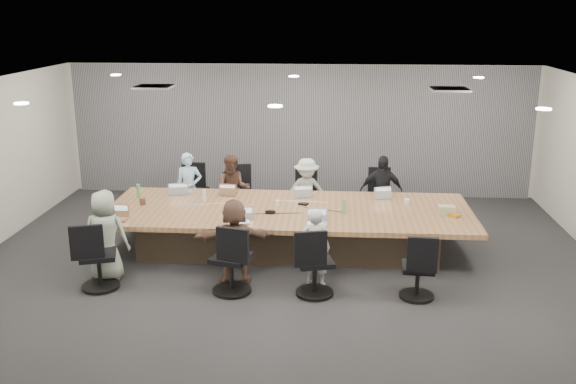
# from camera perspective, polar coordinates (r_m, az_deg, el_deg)

# --- Properties ---
(floor) EXTENTS (10.00, 8.00, 0.00)m
(floor) POSITION_cam_1_polar(r_m,az_deg,el_deg) (10.37, -0.16, -6.20)
(floor) COLOR #2B2B2D
(floor) RESTS_ON ground
(ceiling) EXTENTS (10.00, 8.00, 0.00)m
(ceiling) POSITION_cam_1_polar(r_m,az_deg,el_deg) (9.66, -0.17, 9.37)
(ceiling) COLOR white
(ceiling) RESTS_ON wall_back
(wall_back) EXTENTS (10.00, 0.00, 2.80)m
(wall_back) POSITION_cam_1_polar(r_m,az_deg,el_deg) (13.82, 1.07, 5.50)
(wall_back) COLOR beige
(wall_back) RESTS_ON ground
(wall_front) EXTENTS (10.00, 0.00, 2.80)m
(wall_front) POSITION_cam_1_polar(r_m,az_deg,el_deg) (6.15, -2.96, -8.15)
(wall_front) COLOR beige
(wall_front) RESTS_ON ground
(curtain) EXTENTS (9.80, 0.04, 2.80)m
(curtain) POSITION_cam_1_polar(r_m,az_deg,el_deg) (13.74, 1.05, 5.44)
(curtain) COLOR gray
(curtain) RESTS_ON ground
(conference_table) EXTENTS (6.00, 2.20, 0.74)m
(conference_table) POSITION_cam_1_polar(r_m,az_deg,el_deg) (10.69, 0.04, -3.20)
(conference_table) COLOR #483A2C
(conference_table) RESTS_ON ground
(chair_0) EXTENTS (0.64, 0.64, 0.86)m
(chair_0) POSITION_cam_1_polar(r_m,az_deg,el_deg) (12.57, -8.39, -0.29)
(chair_0) COLOR black
(chair_0) RESTS_ON ground
(chair_1) EXTENTS (0.65, 0.65, 0.82)m
(chair_1) POSITION_cam_1_polar(r_m,az_deg,el_deg) (12.42, -4.62, -0.44)
(chair_1) COLOR black
(chair_1) RESTS_ON ground
(chair_2) EXTENTS (0.60, 0.60, 0.78)m
(chair_2) POSITION_cam_1_polar(r_m,az_deg,el_deg) (12.30, 1.72, -0.67)
(chair_2) COLOR black
(chair_2) RESTS_ON ground
(chair_3) EXTENTS (0.55, 0.55, 0.79)m
(chair_3) POSITION_cam_1_polar(r_m,az_deg,el_deg) (12.32, 8.13, -0.77)
(chair_3) COLOR black
(chair_3) RESTS_ON ground
(chair_4) EXTENTS (0.71, 0.71, 0.85)m
(chair_4) POSITION_cam_1_polar(r_m,az_deg,el_deg) (9.66, -16.49, -5.87)
(chair_4) COLOR black
(chair_4) RESTS_ON ground
(chair_5) EXTENTS (0.73, 0.73, 0.87)m
(chair_5) POSITION_cam_1_polar(r_m,az_deg,el_deg) (9.17, -5.06, -6.35)
(chair_5) COLOR black
(chair_5) RESTS_ON ground
(chair_6) EXTENTS (0.69, 0.69, 0.84)m
(chair_6) POSITION_cam_1_polar(r_m,az_deg,el_deg) (9.07, 2.40, -6.68)
(chair_6) COLOR black
(chair_6) RESTS_ON ground
(chair_7) EXTENTS (0.55, 0.55, 0.76)m
(chair_7) POSITION_cam_1_polar(r_m,az_deg,el_deg) (9.17, 11.46, -7.03)
(chair_7) COLOR black
(chair_7) RESTS_ON ground
(person_0) EXTENTS (0.54, 0.41, 1.34)m
(person_0) POSITION_cam_1_polar(r_m,az_deg,el_deg) (12.17, -8.79, 0.34)
(person_0) COLOR #9EC5E8
(person_0) RESTS_ON ground
(laptop_0) EXTENTS (0.38, 0.30, 0.02)m
(laptop_0) POSITION_cam_1_polar(r_m,az_deg,el_deg) (11.64, -9.39, -0.02)
(laptop_0) COLOR #B2B2B7
(laptop_0) RESTS_ON conference_table
(person_1) EXTENTS (0.69, 0.57, 1.32)m
(person_1) POSITION_cam_1_polar(r_m,az_deg,el_deg) (12.02, -4.89, 0.21)
(person_1) COLOR #4D3328
(person_1) RESTS_ON ground
(laptop_1) EXTENTS (0.32, 0.24, 0.02)m
(laptop_1) POSITION_cam_1_polar(r_m,az_deg,el_deg) (11.47, -5.32, -0.10)
(laptop_1) COLOR #8C6647
(laptop_1) RESTS_ON conference_table
(person_2) EXTENTS (0.90, 0.62, 1.28)m
(person_2) POSITION_cam_1_polar(r_m,az_deg,el_deg) (11.89, 1.65, -0.01)
(person_2) COLOR #A9B5AB
(person_2) RESTS_ON ground
(laptop_2) EXTENTS (0.38, 0.30, 0.02)m
(laptop_2) POSITION_cam_1_polar(r_m,az_deg,el_deg) (11.33, 1.54, -0.24)
(laptop_2) COLOR #B2B2B7
(laptop_2) RESTS_ON conference_table
(person_3) EXTENTS (0.80, 0.34, 1.36)m
(person_3) POSITION_cam_1_polar(r_m,az_deg,el_deg) (11.91, 8.29, 0.04)
(person_3) COLOR black
(person_3) RESTS_ON ground
(laptop_3) EXTENTS (0.33, 0.25, 0.02)m
(laptop_3) POSITION_cam_1_polar(r_m,az_deg,el_deg) (11.36, 8.49, -0.37)
(laptop_3) COLOR #B2B2B7
(laptop_3) RESTS_ON conference_table
(person_4) EXTENTS (0.67, 0.44, 1.37)m
(person_4) POSITION_cam_1_polar(r_m,az_deg,el_deg) (9.88, -15.91, -3.72)
(person_4) COLOR #919F8F
(person_4) RESTS_ON ground
(laptop_4) EXTENTS (0.29, 0.20, 0.02)m
(laptop_4) POSITION_cam_1_polar(r_m,az_deg,el_deg) (10.35, -14.93, -2.38)
(laptop_4) COLOR #8C6647
(laptop_4) RESTS_ON conference_table
(person_5) EXTENTS (1.24, 0.59, 1.29)m
(person_5) POSITION_cam_1_polar(r_m,az_deg,el_deg) (9.42, -4.76, -4.39)
(person_5) COLOR brown
(person_5) RESTS_ON ground
(laptop_5) EXTENTS (0.34, 0.27, 0.02)m
(laptop_5) POSITION_cam_1_polar(r_m,az_deg,el_deg) (9.90, -4.29, -2.71)
(laptop_5) COLOR #B2B2B7
(laptop_5) RESTS_ON conference_table
(person_6) EXTENTS (0.48, 0.37, 1.17)m
(person_6) POSITION_cam_1_polar(r_m,az_deg,el_deg) (9.34, 2.48, -4.92)
(person_6) COLOR silver
(person_6) RESTS_ON ground
(laptop_6) EXTENTS (0.31, 0.22, 0.02)m
(laptop_6) POSITION_cam_1_polar(r_m,az_deg,el_deg) (9.80, 2.58, -2.87)
(laptop_6) COLOR #B2B2B7
(laptop_6) RESTS_ON conference_table
(bottle_green_left) EXTENTS (0.09, 0.09, 0.24)m
(bottle_green_left) POSITION_cam_1_polar(r_m,az_deg,el_deg) (11.45, -13.15, 0.09)
(bottle_green_left) COLOR #4F9756
(bottle_green_left) RESTS_ON conference_table
(bottle_green_right) EXTENTS (0.08, 0.08, 0.23)m
(bottle_green_right) POSITION_cam_1_polar(r_m,az_deg,el_deg) (10.31, 5.05, -1.34)
(bottle_green_right) COLOR #4F9756
(bottle_green_right) RESTS_ON conference_table
(bottle_clear) EXTENTS (0.07, 0.07, 0.21)m
(bottle_clear) POSITION_cam_1_polar(r_m,az_deg,el_deg) (11.03, -7.47, -0.31)
(bottle_clear) COLOR silver
(bottle_clear) RESTS_ON conference_table
(cup_white_far) EXTENTS (0.09, 0.09, 0.09)m
(cup_white_far) POSITION_cam_1_polar(r_m,az_deg,el_deg) (10.71, -0.96, -0.99)
(cup_white_far) COLOR white
(cup_white_far) RESTS_ON conference_table
(cup_white_near) EXTENTS (0.10, 0.10, 0.11)m
(cup_white_near) POSITION_cam_1_polar(r_m,az_deg,el_deg) (10.91, 10.52, -0.90)
(cup_white_near) COLOR white
(cup_white_near) RESTS_ON conference_table
(mug_brown) EXTENTS (0.13, 0.13, 0.12)m
(mug_brown) POSITION_cam_1_polar(r_m,az_deg,el_deg) (11.04, -12.81, -0.82)
(mug_brown) COLOR brown
(mug_brown) RESTS_ON conference_table
(mic_left) EXTENTS (0.17, 0.14, 0.03)m
(mic_left) POSITION_cam_1_polar(r_m,az_deg,el_deg) (10.38, -1.56, -1.75)
(mic_left) COLOR black
(mic_left) RESTS_ON conference_table
(mic_right) EXTENTS (0.18, 0.15, 0.03)m
(mic_right) POSITION_cam_1_polar(r_m,az_deg,el_deg) (10.78, 1.38, -1.06)
(mic_right) COLOR black
(mic_right) RESTS_ON conference_table
(stapler) EXTENTS (0.15, 0.04, 0.06)m
(stapler) POSITION_cam_1_polar(r_m,az_deg,el_deg) (10.29, -1.61, -1.81)
(stapler) COLOR black
(stapler) RESTS_ON conference_table
(canvas_bag) EXTENTS (0.27, 0.18, 0.14)m
(canvas_bag) POSITION_cam_1_polar(r_m,az_deg,el_deg) (10.57, 13.91, -1.58)
(canvas_bag) COLOR tan
(canvas_bag) RESTS_ON conference_table
(snack_packet) EXTENTS (0.21, 0.21, 0.04)m
(snack_packet) POSITION_cam_1_polar(r_m,az_deg,el_deg) (10.51, 14.52, -2.01)
(snack_packet) COLOR #C37A0D
(snack_packet) RESTS_ON conference_table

